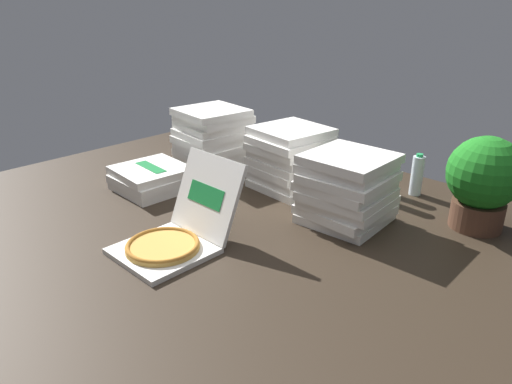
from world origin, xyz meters
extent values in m
cube|color=#2D2319|center=(0.00, 0.00, -0.01)|extent=(3.20, 2.40, 0.02)
cube|color=white|center=(-0.07, -0.41, 0.01)|extent=(0.36, 0.36, 0.02)
cylinder|color=gold|center=(-0.07, -0.41, 0.03)|extent=(0.31, 0.31, 0.02)
torus|color=#B1712A|center=(-0.07, -0.41, 0.04)|extent=(0.31, 0.31, 0.02)
cube|color=white|center=(-0.07, -0.16, 0.19)|extent=(0.36, 0.16, 0.34)
cube|color=#197A38|center=(-0.07, -0.17, 0.19)|extent=(0.22, 0.04, 0.08)
cube|color=white|center=(-0.17, 0.53, 0.02)|extent=(0.38, 0.38, 0.04)
cube|color=white|center=(-0.17, 0.54, 0.06)|extent=(0.39, 0.39, 0.04)
cube|color=#197A38|center=(-0.17, 0.54, 0.09)|extent=(0.24, 0.09, 0.00)
cube|color=white|center=(-0.19, 0.53, 0.11)|extent=(0.39, 0.39, 0.04)
cube|color=#197A38|center=(-0.19, 0.53, 0.13)|extent=(0.24, 0.09, 0.00)
cube|color=white|center=(-0.19, 0.53, 0.15)|extent=(0.38, 0.38, 0.04)
cube|color=#197A38|center=(-0.19, 0.53, 0.17)|extent=(0.24, 0.08, 0.00)
cube|color=white|center=(-0.18, 0.54, 0.19)|extent=(0.39, 0.39, 0.04)
cube|color=white|center=(-0.18, 0.53, 0.23)|extent=(0.38, 0.38, 0.04)
cube|color=#197A38|center=(-0.18, 0.53, 0.25)|extent=(0.24, 0.08, 0.00)
cube|color=white|center=(-0.17, 0.52, 0.27)|extent=(0.40, 0.40, 0.04)
cube|color=white|center=(-0.19, 0.54, 0.32)|extent=(0.40, 0.40, 0.04)
cube|color=white|center=(-0.71, 0.42, 0.02)|extent=(0.40, 0.40, 0.04)
cube|color=#197A38|center=(-0.71, 0.42, 0.04)|extent=(0.24, 0.09, 0.00)
cube|color=white|center=(-0.71, 0.43, 0.06)|extent=(0.39, 0.39, 0.04)
cube|color=#197A38|center=(-0.71, 0.43, 0.09)|extent=(0.24, 0.08, 0.00)
cube|color=white|center=(-0.71, 0.42, 0.11)|extent=(0.39, 0.39, 0.04)
cube|color=white|center=(-0.70, 0.42, 0.15)|extent=(0.38, 0.38, 0.04)
cube|color=white|center=(-0.71, 0.42, 0.19)|extent=(0.38, 0.38, 0.04)
cube|color=white|center=(-0.70, 0.42, 0.23)|extent=(0.40, 0.40, 0.04)
cube|color=white|center=(-0.71, 0.43, 0.27)|extent=(0.41, 0.41, 0.04)
cube|color=#197A38|center=(-0.71, 0.43, 0.30)|extent=(0.24, 0.10, 0.00)
cube|color=white|center=(-0.70, 0.44, 0.32)|extent=(0.39, 0.39, 0.04)
cube|color=white|center=(-0.70, 0.42, 0.36)|extent=(0.40, 0.40, 0.04)
cube|color=white|center=(0.30, 0.38, 0.02)|extent=(0.38, 0.38, 0.04)
cube|color=#197A38|center=(0.30, 0.38, 0.04)|extent=(0.24, 0.08, 0.00)
cube|color=white|center=(0.30, 0.37, 0.06)|extent=(0.37, 0.37, 0.04)
cube|color=white|center=(0.31, 0.38, 0.11)|extent=(0.38, 0.38, 0.04)
cube|color=#197A38|center=(0.31, 0.38, 0.13)|extent=(0.24, 0.08, 0.00)
cube|color=white|center=(0.31, 0.36, 0.15)|extent=(0.38, 0.38, 0.04)
cube|color=#197A38|center=(0.31, 0.36, 0.17)|extent=(0.24, 0.08, 0.00)
cube|color=white|center=(0.30, 0.36, 0.19)|extent=(0.37, 0.37, 0.04)
cube|color=#197A38|center=(0.30, 0.36, 0.21)|extent=(0.23, 0.07, 0.00)
cube|color=white|center=(0.31, 0.36, 0.23)|extent=(0.38, 0.38, 0.04)
cube|color=white|center=(0.29, 0.38, 0.27)|extent=(0.39, 0.39, 0.04)
cube|color=white|center=(0.31, 0.37, 0.32)|extent=(0.37, 0.37, 0.04)
cube|color=white|center=(-0.69, -0.03, 0.02)|extent=(0.37, 0.37, 0.04)
cube|color=#197A38|center=(-0.69, -0.03, 0.04)|extent=(0.23, 0.07, 0.00)
cube|color=white|center=(-0.69, -0.03, 0.06)|extent=(0.36, 0.36, 0.04)
cube|color=#197A38|center=(-0.69, -0.03, 0.09)|extent=(0.23, 0.07, 0.00)
cube|color=white|center=(-0.70, -0.03, 0.11)|extent=(0.38, 0.38, 0.04)
cube|color=#197A38|center=(-0.70, -0.03, 0.13)|extent=(0.24, 0.08, 0.00)
cylinder|color=silver|center=(0.31, 0.72, 0.11)|extent=(0.06, 0.06, 0.21)
cylinder|color=red|center=(0.31, 0.72, 0.22)|extent=(0.04, 0.04, 0.02)
cylinder|color=white|center=(0.38, 0.92, 0.11)|extent=(0.06, 0.06, 0.21)
cylinder|color=#239951|center=(0.38, 0.92, 0.22)|extent=(0.04, 0.04, 0.02)
cylinder|color=silver|center=(0.27, 0.82, 0.11)|extent=(0.06, 0.06, 0.21)
cylinder|color=white|center=(0.27, 0.82, 0.22)|extent=(0.04, 0.04, 0.02)
cylinder|color=#513323|center=(0.77, 0.75, 0.06)|extent=(0.23, 0.23, 0.13)
sphere|color=#1B721D|center=(0.77, 0.75, 0.27)|extent=(0.33, 0.33, 0.33)
camera|label=1|loc=(1.43, -1.38, 1.00)|focal=33.44mm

